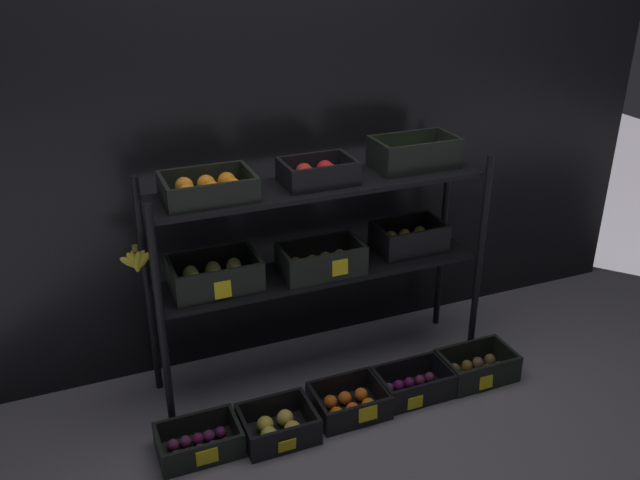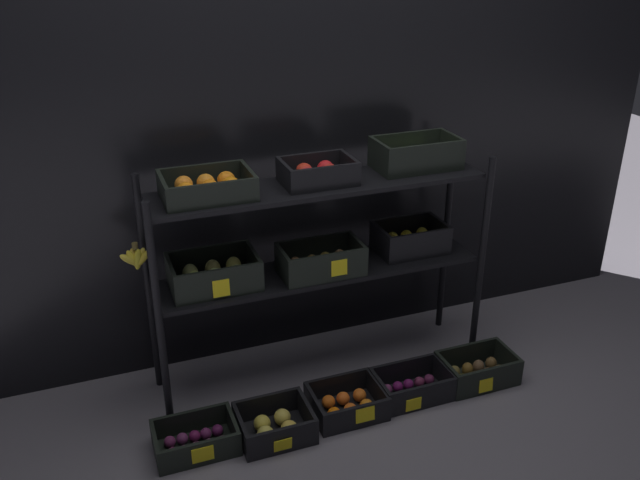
{
  "view_description": "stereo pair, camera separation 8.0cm",
  "coord_description": "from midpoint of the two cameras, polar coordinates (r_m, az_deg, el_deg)",
  "views": [
    {
      "loc": [
        -1.03,
        -2.52,
        1.96
      ],
      "look_at": [
        0.0,
        0.0,
        0.69
      ],
      "focal_mm": 38.31,
      "sensor_mm": 36.0,
      "label": 1
    },
    {
      "loc": [
        -0.96,
        -2.55,
        1.96
      ],
      "look_at": [
        0.0,
        0.0,
        0.69
      ],
      "focal_mm": 38.31,
      "sensor_mm": 36.0,
      "label": 2
    }
  ],
  "objects": [
    {
      "name": "crate_ground_apple_gold",
      "position": [
        2.96,
        -3.0,
        -15.24
      ],
      "size": [
        0.31,
        0.25,
        0.12
      ],
      "color": "black",
      "rests_on": "ground_plane"
    },
    {
      "name": "crate_ground_right_plum",
      "position": [
        3.2,
        8.45,
        -12.08
      ],
      "size": [
        0.34,
        0.22,
        0.12
      ],
      "color": "black",
      "rests_on": "ground_plane"
    },
    {
      "name": "crate_ground_plum",
      "position": [
        2.94,
        -9.54,
        -16.21
      ],
      "size": [
        0.33,
        0.22,
        0.11
      ],
      "color": "black",
      "rests_on": "ground_plane"
    },
    {
      "name": "ground_plane",
      "position": [
        3.35,
        0.7,
        -10.78
      ],
      "size": [
        10.0,
        10.0,
        0.0
      ],
      "primitive_type": "plane",
      "color": "slate"
    },
    {
      "name": "display_rack",
      "position": [
        2.98,
        0.34,
        1.1
      ],
      "size": [
        1.61,
        0.35,
        1.09
      ],
      "color": "black",
      "rests_on": "ground_plane"
    },
    {
      "name": "crate_ground_tangerine",
      "position": [
        3.08,
        3.03,
        -13.52
      ],
      "size": [
        0.31,
        0.26,
        0.12
      ],
      "color": "black",
      "rests_on": "ground_plane"
    },
    {
      "name": "crate_ground_kiwi",
      "position": [
        3.35,
        13.67,
        -10.59
      ],
      "size": [
        0.35,
        0.23,
        0.13
      ],
      "color": "black",
      "rests_on": "ground_plane"
    },
    {
      "name": "storefront_wall",
      "position": [
        3.16,
        -1.61,
        10.61
      ],
      "size": [
        3.88,
        0.12,
        2.35
      ],
      "primitive_type": "cube",
      "color": "black",
      "rests_on": "ground_plane"
    }
  ]
}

